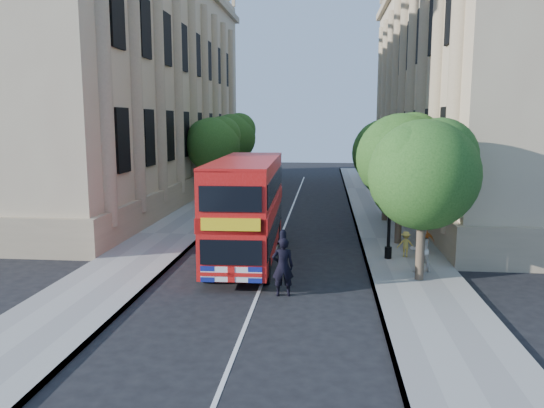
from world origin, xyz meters
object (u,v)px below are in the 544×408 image
(double_decker_bus, at_px, (247,206))
(police_constable, at_px, (283,267))
(lamp_post, at_px, (390,203))
(box_van, at_px, (238,199))
(woman_pedestrian, at_px, (420,249))

(double_decker_bus, height_order, police_constable, double_decker_bus)
(lamp_post, xyz_separation_m, box_van, (-7.89, 8.35, -1.18))
(woman_pedestrian, bearing_deg, double_decker_bus, -31.05)
(double_decker_bus, relative_size, woman_pedestrian, 5.20)
(double_decker_bus, relative_size, police_constable, 4.54)
(police_constable, xyz_separation_m, woman_pedestrian, (5.12, 3.06, -0.01))
(lamp_post, relative_size, double_decker_bus, 0.55)
(box_van, bearing_deg, lamp_post, -49.71)
(box_van, xyz_separation_m, police_constable, (3.77, -13.35, -0.30))
(lamp_post, height_order, double_decker_bus, lamp_post)
(box_van, bearing_deg, double_decker_bus, -81.23)
(double_decker_bus, distance_m, box_van, 9.08)
(double_decker_bus, bearing_deg, lamp_post, 2.87)
(box_van, distance_m, woman_pedestrian, 13.60)
(lamp_post, distance_m, woman_pedestrian, 2.64)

